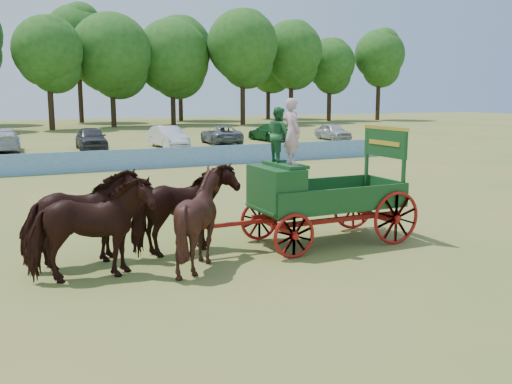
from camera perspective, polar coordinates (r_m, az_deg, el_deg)
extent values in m
plane|color=olive|center=(16.26, 20.11, -4.53)|extent=(160.00, 160.00, 0.00)
imported|color=black|center=(12.28, -16.26, -3.62)|extent=(2.62, 1.27, 2.18)
imported|color=black|center=(13.34, -17.02, -2.60)|extent=(2.76, 1.65, 2.18)
imported|color=black|center=(12.85, -5.64, -2.67)|extent=(2.25, 2.07, 2.18)
imported|color=black|center=(13.87, -7.17, -1.78)|extent=(2.76, 1.67, 2.18)
cube|color=maroon|center=(14.30, 1.98, -3.36)|extent=(0.12, 2.00, 0.12)
cube|color=maroon|center=(15.87, 11.67, -2.24)|extent=(0.12, 2.00, 0.12)
cube|color=maroon|center=(14.56, 8.25, -2.74)|extent=(3.80, 0.10, 0.12)
cube|color=maroon|center=(15.47, 6.00, -1.95)|extent=(3.80, 0.10, 0.12)
cube|color=maroon|center=(13.89, -1.32, -3.12)|extent=(2.80, 0.09, 0.09)
cube|color=#174519|center=(14.95, 7.11, -1.29)|extent=(3.80, 1.80, 0.10)
cube|color=#174519|center=(14.17, 9.04, -0.71)|extent=(3.80, 0.06, 0.55)
cube|color=#174519|center=(15.64, 5.42, 0.35)|extent=(3.80, 0.06, 0.55)
cube|color=#174519|center=(15.97, 12.85, 0.35)|extent=(0.06, 1.80, 0.55)
cube|color=#174519|center=(14.12, 2.01, 0.39)|extent=(0.85, 1.70, 1.05)
cube|color=#174519|center=(14.15, 2.92, 2.74)|extent=(0.55, 1.50, 0.08)
cube|color=#174519|center=(13.99, 0.62, -0.52)|extent=(0.10, 1.60, 0.65)
cube|color=#174519|center=(14.12, 1.27, -1.66)|extent=(0.55, 1.60, 0.06)
cube|color=#174519|center=(15.21, 14.56, 2.29)|extent=(0.08, 0.08, 1.80)
cube|color=#174519|center=(16.46, 11.00, 2.98)|extent=(0.08, 0.08, 1.80)
cube|color=#174519|center=(15.77, 12.79, 4.81)|extent=(0.07, 1.75, 0.75)
cube|color=gold|center=(15.74, 12.85, 6.26)|extent=(0.08, 1.80, 0.09)
cube|color=gold|center=(15.75, 12.68, 4.81)|extent=(0.02, 1.30, 0.12)
torus|color=maroon|center=(13.50, 3.83, -4.40)|extent=(1.09, 0.09, 1.09)
torus|color=maroon|center=(15.15, 0.34, -2.81)|extent=(1.09, 0.09, 1.09)
torus|color=maroon|center=(15.12, 13.84, -2.53)|extent=(1.39, 0.09, 1.39)
torus|color=maroon|center=(16.60, 9.72, -1.29)|extent=(1.39, 0.09, 1.39)
imported|color=#C596AB|center=(13.77, 3.64, 6.04)|extent=(0.38, 0.58, 1.59)
imported|color=#276938|center=(14.39, 2.29, 5.78)|extent=(0.52, 0.67, 1.38)
cube|color=#216BB4|center=(30.96, -5.58, 3.60)|extent=(26.00, 0.08, 1.05)
imported|color=silver|center=(41.79, -24.02, 4.79)|extent=(2.50, 5.61, 1.60)
imported|color=#333338|center=(41.22, -16.17, 5.19)|extent=(2.15, 4.79, 1.60)
imported|color=silver|center=(41.73, -8.79, 5.47)|extent=(1.99, 4.78, 1.54)
imported|color=slate|center=(44.21, -3.53, 5.73)|extent=(2.91, 5.32, 1.41)
imported|color=#144C1E|center=(47.26, 1.37, 6.01)|extent=(2.21, 4.96, 1.41)
imported|color=#B2B2B7|center=(48.48, 7.69, 6.01)|extent=(1.83, 4.16, 1.40)
cylinder|color=#382314|center=(64.73, -19.80, 7.84)|extent=(0.60, 0.60, 4.50)
sphere|color=#1A4B14|center=(64.86, -20.12, 13.18)|extent=(7.21, 7.21, 7.21)
cylinder|color=#382314|center=(68.65, -14.08, 8.22)|extent=(0.60, 0.60, 4.55)
sphere|color=#1A4B14|center=(68.78, -14.30, 13.31)|extent=(9.17, 9.17, 9.17)
cylinder|color=#382314|center=(71.88, -8.28, 8.46)|extent=(0.60, 0.60, 4.51)
sphere|color=#1A4B14|center=(72.00, -8.41, 13.27)|extent=(9.07, 9.07, 9.07)
cylinder|color=#382314|center=(71.61, -1.34, 8.86)|extent=(0.60, 0.60, 5.28)
sphere|color=#1A4B14|center=(71.84, -1.36, 14.51)|extent=(8.67, 8.67, 8.67)
cylinder|color=#382314|center=(77.38, 3.52, 8.84)|extent=(0.60, 0.60, 5.07)
sphere|color=#1A4B14|center=(77.56, 3.57, 13.87)|extent=(8.12, 8.12, 8.12)
cylinder|color=#382314|center=(82.68, 7.31, 8.60)|extent=(0.60, 0.60, 4.37)
sphere|color=#1A4B14|center=(82.77, 7.40, 12.66)|extent=(7.04, 7.04, 7.04)
cylinder|color=#382314|center=(85.73, 12.09, 8.74)|extent=(0.60, 0.60, 5.07)
sphere|color=#1A4B14|center=(85.90, 12.26, 13.28)|extent=(7.17, 7.17, 7.17)
cylinder|color=#382314|center=(80.04, -17.13, 8.79)|extent=(0.60, 0.60, 5.98)
sphere|color=#1A4B14|center=(80.35, -17.42, 14.51)|extent=(8.58, 8.58, 8.58)
cylinder|color=#382314|center=(82.69, -7.55, 8.98)|extent=(0.60, 0.60, 5.49)
sphere|color=#1A4B14|center=(82.92, -7.66, 14.07)|extent=(9.04, 9.04, 9.04)
cylinder|color=#382314|center=(87.79, 1.22, 8.94)|extent=(0.60, 0.60, 4.98)
sphere|color=#1A4B14|center=(87.94, 1.24, 13.30)|extent=(9.06, 9.06, 9.06)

